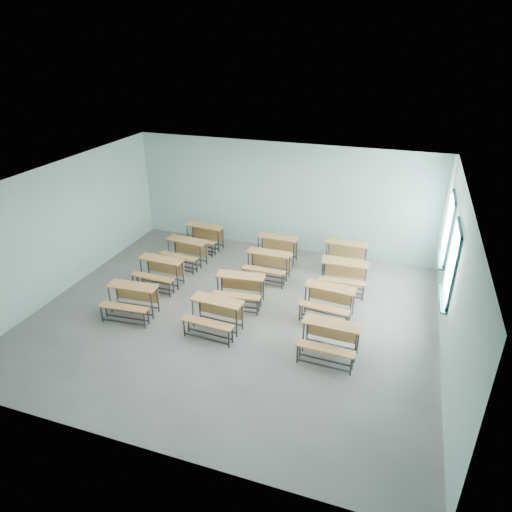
% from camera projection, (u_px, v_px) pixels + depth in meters
% --- Properties ---
extents(room, '(9.04, 8.04, 3.24)m').
position_uv_depth(room, '(237.00, 253.00, 9.90)').
color(room, gray).
rests_on(room, ground).
extents(desk_unit_r0c0, '(1.21, 0.86, 0.72)m').
position_uv_depth(desk_unit_r0c0, '(131.00, 296.00, 10.42)').
color(desk_unit_r0c0, '#B37D40').
rests_on(desk_unit_r0c0, ground).
extents(desk_unit_r0c1, '(1.20, 0.84, 0.72)m').
position_uv_depth(desk_unit_r0c1, '(215.00, 312.00, 9.85)').
color(desk_unit_r0c1, '#B37D40').
rests_on(desk_unit_r0c1, ground).
extents(desk_unit_r0c2, '(1.18, 0.82, 0.72)m').
position_uv_depth(desk_unit_r0c2, '(330.00, 336.00, 9.06)').
color(desk_unit_r0c2, '#B37D40').
rests_on(desk_unit_r0c2, ground).
extents(desk_unit_r1c0, '(1.18, 0.81, 0.72)m').
position_uv_depth(desk_unit_r1c0, '(160.00, 269.00, 11.67)').
color(desk_unit_r1c0, '#B37D40').
rests_on(desk_unit_r1c0, ground).
extents(desk_unit_r1c1, '(1.23, 0.89, 0.72)m').
position_uv_depth(desk_unit_r1c1, '(240.00, 286.00, 10.87)').
color(desk_unit_r1c1, '#B37D40').
rests_on(desk_unit_r1c1, ground).
extents(desk_unit_r1c2, '(1.21, 0.87, 0.72)m').
position_uv_depth(desk_unit_r1c2, '(329.00, 298.00, 10.37)').
color(desk_unit_r1c2, '#B37D40').
rests_on(desk_unit_r1c2, ground).
extents(desk_unit_r2c0, '(1.24, 0.91, 0.72)m').
position_uv_depth(desk_unit_r2c0, '(185.00, 249.00, 12.74)').
color(desk_unit_r2c0, '#B37D40').
rests_on(desk_unit_r2c0, ground).
extents(desk_unit_r2c1, '(1.16, 0.78, 0.72)m').
position_uv_depth(desk_unit_r2c1, '(268.00, 262.00, 12.01)').
color(desk_unit_r2c1, '#B37D40').
rests_on(desk_unit_r2c1, ground).
extents(desk_unit_r2c2, '(1.18, 0.82, 0.72)m').
position_uv_depth(desk_unit_r2c2, '(344.00, 272.00, 11.49)').
color(desk_unit_r2c2, '#B37D40').
rests_on(desk_unit_r2c2, ground).
extents(desk_unit_r3c0, '(1.21, 0.87, 0.72)m').
position_uv_depth(desk_unit_r3c0, '(203.00, 234.00, 13.70)').
color(desk_unit_r3c0, '#B37D40').
rests_on(desk_unit_r3c0, ground).
extents(desk_unit_r3c1, '(1.18, 0.82, 0.72)m').
position_uv_depth(desk_unit_r3c1, '(276.00, 246.00, 12.94)').
color(desk_unit_r3c1, '#B37D40').
rests_on(desk_unit_r3c1, ground).
extents(desk_unit_r3c2, '(1.16, 0.79, 0.72)m').
position_uv_depth(desk_unit_r3c2, '(346.00, 252.00, 12.57)').
color(desk_unit_r3c2, '#B37D40').
rests_on(desk_unit_r3c2, ground).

